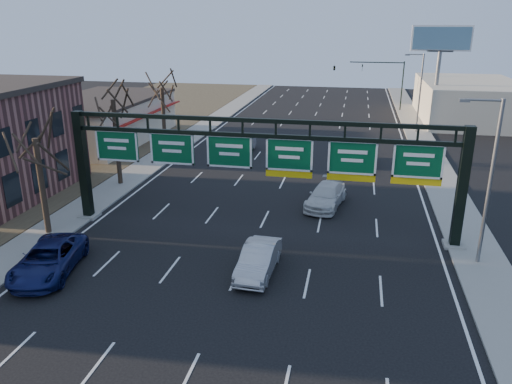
% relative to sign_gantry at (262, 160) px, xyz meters
% --- Properties ---
extents(ground, '(160.00, 160.00, 0.00)m').
position_rel_sign_gantry_xyz_m(ground, '(-0.16, -8.00, -4.63)').
color(ground, black).
rests_on(ground, ground).
extents(sidewalk_left, '(3.00, 120.00, 0.12)m').
position_rel_sign_gantry_xyz_m(sidewalk_left, '(-12.96, 12.00, -4.57)').
color(sidewalk_left, gray).
rests_on(sidewalk_left, ground).
extents(sidewalk_right, '(3.00, 120.00, 0.12)m').
position_rel_sign_gantry_xyz_m(sidewalk_right, '(12.64, 12.00, -4.57)').
color(sidewalk_right, gray).
rests_on(sidewalk_right, ground).
extents(dirt_strip_left, '(21.00, 120.00, 0.06)m').
position_rel_sign_gantry_xyz_m(dirt_strip_left, '(-25.16, 12.00, -4.60)').
color(dirt_strip_left, '#473D2B').
rests_on(dirt_strip_left, ground).
extents(lane_markings, '(21.60, 120.00, 0.01)m').
position_rel_sign_gantry_xyz_m(lane_markings, '(-0.16, 12.00, -4.62)').
color(lane_markings, white).
rests_on(lane_markings, ground).
extents(sign_gantry, '(24.60, 1.20, 7.20)m').
position_rel_sign_gantry_xyz_m(sign_gantry, '(0.00, 0.00, 0.00)').
color(sign_gantry, black).
rests_on(sign_gantry, ground).
extents(cream_strip, '(10.90, 18.40, 4.70)m').
position_rel_sign_gantry_xyz_m(cream_strip, '(-21.64, 21.00, -2.27)').
color(cream_strip, beige).
rests_on(cream_strip, ground).
extents(building_right_distant, '(12.00, 20.00, 5.00)m').
position_rel_sign_gantry_xyz_m(building_right_distant, '(19.84, 42.00, -2.13)').
color(building_right_distant, beige).
rests_on(building_right_distant, ground).
extents(tree_gantry, '(3.60, 3.60, 8.48)m').
position_rel_sign_gantry_xyz_m(tree_gantry, '(-12.96, -3.00, 2.48)').
color(tree_gantry, '#2E2319').
rests_on(tree_gantry, sidewalk_left).
extents(tree_mid, '(3.60, 3.60, 9.24)m').
position_rel_sign_gantry_xyz_m(tree_mid, '(-12.96, 7.00, 3.23)').
color(tree_mid, '#2E2319').
rests_on(tree_mid, sidewalk_left).
extents(tree_far, '(3.60, 3.60, 8.86)m').
position_rel_sign_gantry_xyz_m(tree_far, '(-12.96, 17.00, 2.86)').
color(tree_far, '#2E2319').
rests_on(tree_far, sidewalk_left).
extents(streetlight_near, '(2.15, 0.22, 9.00)m').
position_rel_sign_gantry_xyz_m(streetlight_near, '(12.31, -2.00, 0.45)').
color(streetlight_near, slate).
rests_on(streetlight_near, sidewalk_right).
extents(streetlight_far, '(2.15, 0.22, 9.00)m').
position_rel_sign_gantry_xyz_m(streetlight_far, '(12.31, 32.00, 0.45)').
color(streetlight_far, slate).
rests_on(streetlight_far, sidewalk_right).
extents(billboard_right, '(7.00, 0.50, 12.00)m').
position_rel_sign_gantry_xyz_m(billboard_right, '(14.84, 36.98, 4.43)').
color(billboard_right, slate).
rests_on(billboard_right, ground).
extents(traffic_signal_mast, '(10.16, 0.54, 7.00)m').
position_rel_sign_gantry_xyz_m(traffic_signal_mast, '(5.53, 47.00, 0.87)').
color(traffic_signal_mast, black).
rests_on(traffic_signal_mast, ground).
extents(car_blue_suv, '(3.70, 6.15, 1.60)m').
position_rel_sign_gantry_xyz_m(car_blue_suv, '(-9.91, -7.59, -3.83)').
color(car_blue_suv, '#121950').
rests_on(car_blue_suv, ground).
extents(car_silver_sedan, '(1.83, 4.74, 1.54)m').
position_rel_sign_gantry_xyz_m(car_silver_sedan, '(0.87, -5.42, -3.86)').
color(car_silver_sedan, '#ACADB1').
rests_on(car_silver_sedan, ground).
extents(car_white_wagon, '(3.10, 5.65, 1.55)m').
position_rel_sign_gantry_xyz_m(car_white_wagon, '(3.68, 5.35, -3.85)').
color(car_white_wagon, silver).
rests_on(car_white_wagon, ground).
extents(car_grey_far, '(2.41, 4.63, 1.51)m').
position_rel_sign_gantry_xyz_m(car_grey_far, '(6.14, 17.29, -3.88)').
color(car_grey_far, '#3C3F40').
rests_on(car_grey_far, ground).
extents(car_silver_distant, '(1.65, 4.55, 1.49)m').
position_rel_sign_gantry_xyz_m(car_silver_distant, '(-5.43, 19.14, -3.88)').
color(car_silver_distant, '#B4B4B9').
rests_on(car_silver_distant, ground).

